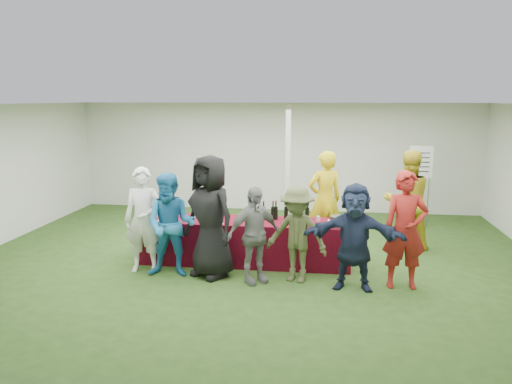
# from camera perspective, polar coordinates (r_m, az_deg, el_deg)

# --- Properties ---
(ground) EXTENTS (60.00, 60.00, 0.00)m
(ground) POSITION_cam_1_polar(r_m,az_deg,el_deg) (8.95, -0.25, -7.61)
(ground) COLOR #284719
(ground) RESTS_ON ground
(tent) EXTENTS (10.00, 10.00, 10.00)m
(tent) POSITION_cam_1_polar(r_m,az_deg,el_deg) (9.75, 3.65, 2.05)
(tent) COLOR white
(tent) RESTS_ON ground
(serving_table) EXTENTS (3.60, 0.80, 0.75)m
(serving_table) POSITION_cam_1_polar(r_m,az_deg,el_deg) (8.65, -1.32, -5.67)
(serving_table) COLOR maroon
(serving_table) RESTS_ON ground
(wine_bottles) EXTENTS (0.81, 0.15, 0.32)m
(wine_bottles) POSITION_cam_1_polar(r_m,az_deg,el_deg) (8.58, 3.41, -2.40)
(wine_bottles) COLOR black
(wine_bottles) RESTS_ON serving_table
(wine_glasses) EXTENTS (2.76, 0.15, 0.16)m
(wine_glasses) POSITION_cam_1_polar(r_m,az_deg,el_deg) (8.39, -5.40, -2.78)
(wine_glasses) COLOR silver
(wine_glasses) RESTS_ON serving_table
(water_bottle) EXTENTS (0.07, 0.07, 0.23)m
(water_bottle) POSITION_cam_1_polar(r_m,az_deg,el_deg) (8.60, -1.12, -2.46)
(water_bottle) COLOR silver
(water_bottle) RESTS_ON serving_table
(bar_towel) EXTENTS (0.25, 0.18, 0.03)m
(bar_towel) POSITION_cam_1_polar(r_m,az_deg,el_deg) (8.50, 9.06, -3.38)
(bar_towel) COLOR white
(bar_towel) RESTS_ON serving_table
(dump_bucket) EXTENTS (0.25, 0.25, 0.18)m
(dump_bucket) POSITION_cam_1_polar(r_m,az_deg,el_deg) (8.22, 9.28, -3.33)
(dump_bucket) COLOR slate
(dump_bucket) RESTS_ON serving_table
(wine_list_sign) EXTENTS (0.50, 0.03, 1.80)m
(wine_list_sign) POSITION_cam_1_polar(r_m,az_deg,el_deg) (11.38, 18.28, 2.60)
(wine_list_sign) COLOR slate
(wine_list_sign) RESTS_ON ground
(staff_pourer) EXTENTS (0.80, 0.68, 1.86)m
(staff_pourer) POSITION_cam_1_polar(r_m,az_deg,el_deg) (9.46, 7.86, -0.90)
(staff_pourer) COLOR gold
(staff_pourer) RESTS_ON ground
(staff_back) EXTENTS (1.06, 0.91, 1.87)m
(staff_back) POSITION_cam_1_polar(r_m,az_deg,el_deg) (9.72, 16.89, -0.91)
(staff_back) COLOR gold
(staff_back) RESTS_ON ground
(customer_0) EXTENTS (0.66, 0.46, 1.73)m
(customer_0) POSITION_cam_1_polar(r_m,az_deg,el_deg) (8.30, -12.72, -3.15)
(customer_0) COLOR silver
(customer_0) RESTS_ON ground
(customer_1) EXTENTS (0.84, 0.67, 1.67)m
(customer_1) POSITION_cam_1_polar(r_m,az_deg,el_deg) (8.01, -9.69, -3.76)
(customer_1) COLOR #2174AF
(customer_1) RESTS_ON ground
(customer_2) EXTENTS (1.14, 1.04, 1.95)m
(customer_2) POSITION_cam_1_polar(r_m,az_deg,el_deg) (7.90, -5.26, -2.80)
(customer_2) COLOR black
(customer_2) RESTS_ON ground
(customer_3) EXTENTS (0.93, 0.82, 1.51)m
(customer_3) POSITION_cam_1_polar(r_m,az_deg,el_deg) (7.64, -0.25, -4.94)
(customer_3) COLOR slate
(customer_3) RESTS_ON ground
(customer_4) EXTENTS (1.09, 0.81, 1.50)m
(customer_4) POSITION_cam_1_polar(r_m,az_deg,el_deg) (7.71, 4.69, -4.86)
(customer_4) COLOR #464D29
(customer_4) RESTS_ON ground
(customer_5) EXTENTS (1.51, 0.58, 1.60)m
(customer_5) POSITION_cam_1_polar(r_m,az_deg,el_deg) (7.52, 11.18, -5.04)
(customer_5) COLOR #1A233C
(customer_5) RESTS_ON ground
(customer_6) EXTENTS (0.67, 0.46, 1.78)m
(customer_6) POSITION_cam_1_polar(r_m,az_deg,el_deg) (7.73, 16.68, -4.18)
(customer_6) COLOR maroon
(customer_6) RESTS_ON ground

